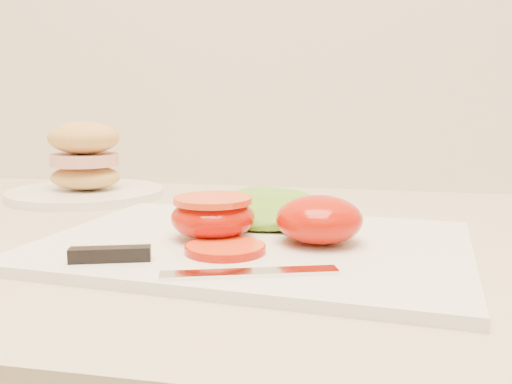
# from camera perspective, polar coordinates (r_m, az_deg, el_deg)

# --- Properties ---
(cutting_board) EXTENTS (0.42, 0.32, 0.01)m
(cutting_board) POSITION_cam_1_polar(r_m,az_deg,el_deg) (0.55, -0.21, -5.34)
(cutting_board) COLOR white
(cutting_board) RESTS_ON counter
(tomato_half_dome) EXTENTS (0.08, 0.08, 0.04)m
(tomato_half_dome) POSITION_cam_1_polar(r_m,az_deg,el_deg) (0.53, 6.34, -2.74)
(tomato_half_dome) COLOR #BE1806
(tomato_half_dome) RESTS_ON cutting_board
(tomato_half_cut) EXTENTS (0.08, 0.08, 0.04)m
(tomato_half_cut) POSITION_cam_1_polar(r_m,az_deg,el_deg) (0.55, -4.33, -2.38)
(tomato_half_cut) COLOR #BE1806
(tomato_half_cut) RESTS_ON cutting_board
(tomato_slice_0) EXTENTS (0.07, 0.07, 0.01)m
(tomato_slice_0) POSITION_cam_1_polar(r_m,az_deg,el_deg) (0.50, -3.10, -5.64)
(tomato_slice_0) COLOR #FE5C21
(tomato_slice_0) RESTS_ON cutting_board
(lettuce_leaf_0) EXTENTS (0.19, 0.17, 0.03)m
(lettuce_leaf_0) POSITION_cam_1_polar(r_m,az_deg,el_deg) (0.62, 0.63, -1.63)
(lettuce_leaf_0) COLOR #669E2A
(lettuce_leaf_0) RESTS_ON cutting_board
(lettuce_leaf_1) EXTENTS (0.12, 0.10, 0.02)m
(lettuce_leaf_1) POSITION_cam_1_polar(r_m,az_deg,el_deg) (0.62, 5.17, -2.11)
(lettuce_leaf_1) COLOR #669E2A
(lettuce_leaf_1) RESTS_ON cutting_board
(knife) EXTENTS (0.22, 0.06, 0.01)m
(knife) POSITION_cam_1_polar(r_m,az_deg,el_deg) (0.47, -9.35, -6.84)
(knife) COLOR silver
(knife) RESTS_ON cutting_board
(sandwich_plate) EXTENTS (0.22, 0.22, 0.11)m
(sandwich_plate) POSITION_cam_1_polar(r_m,az_deg,el_deg) (0.86, -16.70, 2.04)
(sandwich_plate) COLOR white
(sandwich_plate) RESTS_ON counter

